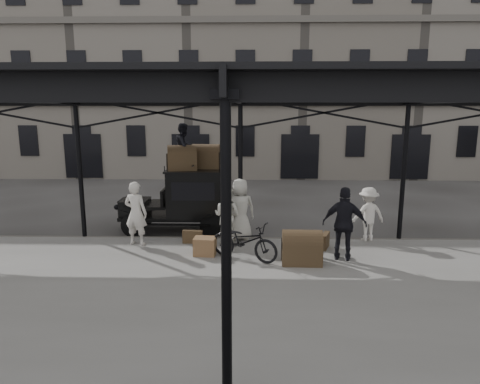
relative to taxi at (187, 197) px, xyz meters
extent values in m
plane|color=#383533|center=(1.86, -3.14, -1.20)|extent=(120.00, 120.00, 0.00)
cube|color=slate|center=(1.86, -5.14, -1.13)|extent=(28.00, 8.00, 0.15)
cylinder|color=black|center=(1.86, -1.14, 0.95)|extent=(0.14, 0.14, 4.30)
cylinder|color=black|center=(1.86, -8.94, 0.95)|extent=(0.14, 0.14, 4.30)
cube|color=black|center=(1.86, -1.14, 3.28)|extent=(22.00, 0.10, 0.45)
cube|color=black|center=(1.86, -8.94, 3.28)|extent=(22.00, 0.10, 0.45)
cube|color=black|center=(1.86, -4.84, 3.45)|extent=(22.50, 9.00, 0.08)
cube|color=silver|center=(1.86, -4.84, 3.52)|extent=(18.00, 7.00, 0.04)
cube|color=slate|center=(1.86, 14.86, 5.80)|extent=(64.00, 8.00, 14.00)
cylinder|color=black|center=(-1.68, -0.72, -0.80)|extent=(0.80, 0.10, 0.80)
cylinder|color=black|center=(-1.68, 0.72, -0.80)|extent=(0.80, 0.10, 0.80)
cylinder|color=black|center=(0.92, -0.72, -0.80)|extent=(0.80, 0.10, 0.80)
cylinder|color=black|center=(0.92, 0.72, -0.80)|extent=(0.80, 0.10, 0.80)
cube|color=black|center=(-0.43, 0.00, -0.65)|extent=(3.60, 1.25, 0.12)
cube|color=black|center=(-1.78, 0.00, -0.35)|extent=(0.90, 1.00, 0.55)
cube|color=black|center=(-2.25, 0.00, -0.35)|extent=(0.06, 0.70, 0.55)
cube|color=black|center=(-0.98, 0.00, -0.25)|extent=(0.70, 1.30, 0.10)
cube|color=black|center=(0.32, 0.00, 0.15)|extent=(1.80, 1.45, 1.55)
cube|color=black|center=(0.32, -0.73, 0.35)|extent=(1.40, 0.02, 0.60)
cube|color=black|center=(0.32, 0.00, 0.95)|extent=(1.90, 1.55, 0.06)
imported|color=silver|center=(-1.24, -1.92, -0.09)|extent=(0.79, 0.61, 1.92)
imported|color=beige|center=(1.47, -1.81, -0.18)|extent=(1.05, 0.96, 1.74)
imported|color=beige|center=(1.86, -1.34, -0.09)|extent=(1.06, 0.83, 1.92)
imported|color=black|center=(4.70, -3.07, -0.06)|extent=(1.25, 0.77, 1.99)
imported|color=silver|center=(5.79, -1.34, -0.22)|extent=(1.20, 0.87, 1.67)
imported|color=black|center=(2.01, -3.13, -0.54)|extent=(2.07, 1.50, 1.03)
imported|color=black|center=(-0.03, -0.10, 1.74)|extent=(0.77, 0.88, 1.53)
cube|color=brown|center=(0.91, -2.81, -0.80)|extent=(0.64, 0.50, 0.50)
cube|color=#4C3723|center=(4.37, -2.15, -0.83)|extent=(0.35, 0.61, 0.45)
cube|color=#4C3723|center=(0.42, -1.77, -0.85)|extent=(0.61, 0.19, 0.40)
camera|label=1|loc=(2.16, -14.19, 2.99)|focal=32.00mm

